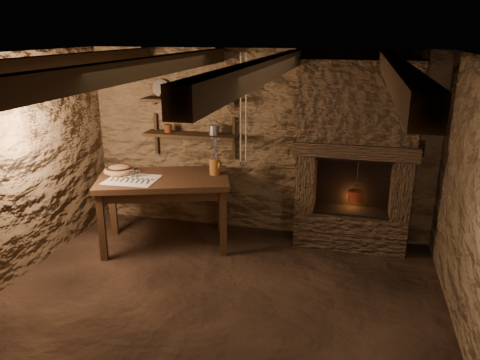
% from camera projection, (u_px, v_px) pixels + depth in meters
% --- Properties ---
extents(floor, '(4.50, 4.50, 0.00)m').
position_uv_depth(floor, '(213.00, 307.00, 4.62)').
color(floor, black).
rests_on(floor, ground).
extents(back_wall, '(4.50, 0.04, 2.40)m').
position_uv_depth(back_wall, '(257.00, 143.00, 6.10)').
color(back_wall, '#4D3824').
rests_on(back_wall, floor).
extents(front_wall, '(4.50, 0.04, 2.40)m').
position_uv_depth(front_wall, '(93.00, 317.00, 2.40)').
color(front_wall, '#4D3824').
rests_on(front_wall, floor).
extents(left_wall, '(0.04, 4.00, 2.40)m').
position_uv_depth(left_wall, '(0.00, 175.00, 4.77)').
color(left_wall, '#4D3824').
rests_on(left_wall, floor).
extents(right_wall, '(0.04, 4.00, 2.40)m').
position_uv_depth(right_wall, '(480.00, 215.00, 3.72)').
color(right_wall, '#4D3824').
rests_on(right_wall, floor).
extents(ceiling, '(4.50, 4.00, 0.04)m').
position_uv_depth(ceiling, '(208.00, 56.00, 3.88)').
color(ceiling, black).
rests_on(ceiling, back_wall).
extents(beam_far_left, '(0.14, 3.95, 0.16)m').
position_uv_depth(beam_far_left, '(51.00, 64.00, 4.26)').
color(beam_far_left, black).
rests_on(beam_far_left, ceiling).
extents(beam_mid_left, '(0.14, 3.95, 0.16)m').
position_uv_depth(beam_mid_left, '(153.00, 66.00, 4.03)').
color(beam_mid_left, black).
rests_on(beam_mid_left, ceiling).
extents(beam_mid_right, '(0.14, 3.95, 0.16)m').
position_uv_depth(beam_mid_right, '(267.00, 69.00, 3.79)').
color(beam_mid_right, black).
rests_on(beam_mid_right, ceiling).
extents(beam_far_right, '(0.14, 3.95, 0.16)m').
position_uv_depth(beam_far_right, '(395.00, 71.00, 3.56)').
color(beam_far_right, black).
rests_on(beam_far_right, ceiling).
extents(shelf_lower, '(1.25, 0.30, 0.04)m').
position_uv_depth(shelf_lower, '(191.00, 135.00, 6.12)').
color(shelf_lower, black).
rests_on(shelf_lower, back_wall).
extents(shelf_upper, '(1.25, 0.30, 0.04)m').
position_uv_depth(shelf_upper, '(190.00, 100.00, 5.98)').
color(shelf_upper, black).
rests_on(shelf_upper, back_wall).
extents(hearth, '(1.43, 0.51, 2.30)m').
position_uv_depth(hearth, '(355.00, 151.00, 5.58)').
color(hearth, '#36271B').
rests_on(hearth, floor).
extents(work_table, '(1.78, 1.37, 0.90)m').
position_uv_depth(work_table, '(165.00, 208.00, 5.83)').
color(work_table, '#331F11').
rests_on(work_table, floor).
extents(linen_cloth, '(0.62, 0.50, 0.01)m').
position_uv_depth(linen_cloth, '(132.00, 180.00, 5.58)').
color(linen_cloth, beige).
rests_on(linen_cloth, work_table).
extents(pewter_cutlery_row, '(0.51, 0.21, 0.01)m').
position_uv_depth(pewter_cutlery_row, '(131.00, 179.00, 5.56)').
color(pewter_cutlery_row, gray).
rests_on(pewter_cutlery_row, linen_cloth).
extents(drinking_glasses, '(0.19, 0.06, 0.08)m').
position_uv_depth(drinking_glasses, '(138.00, 174.00, 5.67)').
color(drinking_glasses, silver).
rests_on(drinking_glasses, linen_cloth).
extents(stoneware_jug, '(0.15, 0.15, 0.47)m').
position_uv_depth(stoneware_jug, '(215.00, 159.00, 5.74)').
color(stoneware_jug, brown).
rests_on(stoneware_jug, work_table).
extents(wooden_bowl, '(0.47, 0.47, 0.13)m').
position_uv_depth(wooden_bowl, '(119.00, 171.00, 5.81)').
color(wooden_bowl, '#8E623D').
rests_on(wooden_bowl, work_table).
extents(iron_stockpot, '(0.31, 0.31, 0.19)m').
position_uv_depth(iron_stockpot, '(200.00, 92.00, 5.91)').
color(iron_stockpot, '#322F2D').
rests_on(iron_stockpot, shelf_upper).
extents(tin_pan, '(0.23, 0.10, 0.22)m').
position_uv_depth(tin_pan, '(161.00, 88.00, 6.13)').
color(tin_pan, gray).
rests_on(tin_pan, shelf_upper).
extents(small_kettle, '(0.20, 0.16, 0.19)m').
position_uv_depth(small_kettle, '(214.00, 130.00, 6.02)').
color(small_kettle, gray).
rests_on(small_kettle, shelf_lower).
extents(rusty_tin, '(0.10, 0.10, 0.10)m').
position_uv_depth(rusty_tin, '(168.00, 128.00, 6.17)').
color(rusty_tin, '#5C2512').
rests_on(rusty_tin, shelf_lower).
extents(red_pot, '(0.22, 0.22, 0.54)m').
position_uv_depth(red_pot, '(356.00, 195.00, 5.69)').
color(red_pot, maroon).
rests_on(red_pot, hearth).
extents(hanging_ropes, '(0.08, 0.08, 1.20)m').
position_uv_depth(hanging_ropes, '(243.00, 109.00, 5.02)').
color(hanging_ropes, tan).
rests_on(hanging_ropes, ceiling).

